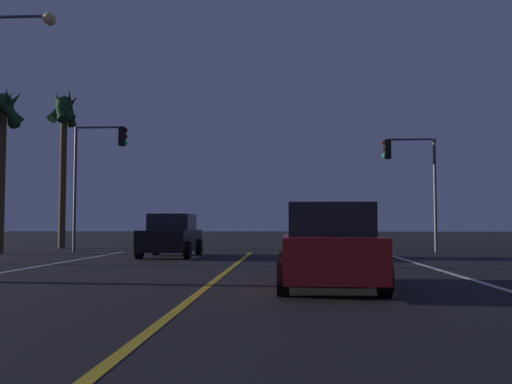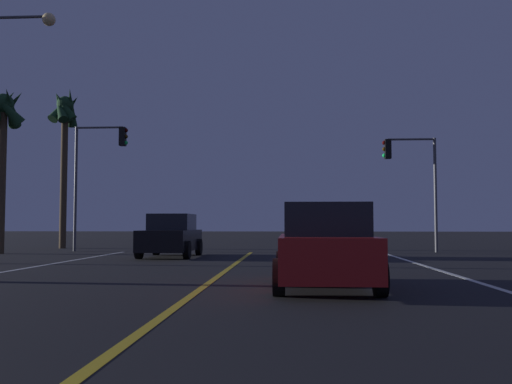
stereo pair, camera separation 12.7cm
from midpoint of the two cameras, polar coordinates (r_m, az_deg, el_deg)
name	(u,v)px [view 1 (the left image)]	position (r m, az deg, el deg)	size (l,w,h in m)	color
lane_center_divider	(194,297)	(10.18, -6.71, -10.54)	(0.16, 31.61, 0.01)	gold
car_oncoming	(171,236)	(22.50, -8.76, -4.45)	(2.02, 4.30, 1.70)	black
car_lead_same_lane	(328,247)	(11.45, 7.02, -5.62)	(2.02, 4.30, 1.70)	black
traffic_light_near_right	(410,168)	(26.98, 15.23, 2.37)	(2.48, 0.36, 5.29)	#4C4C51
traffic_light_near_left	(99,160)	(27.95, -15.82, 3.18)	(2.59, 0.36, 6.00)	#4C4C51
street_lamp_left_mid	(4,104)	(20.62, -24.37, 8.19)	(2.27, 0.44, 8.38)	#4C4C51
palm_tree_left_mid	(3,120)	(27.43, -24.44, 6.72)	(2.02, 2.10, 7.49)	#473826
palm_tree_left_far	(64,121)	(32.36, -19.06, 6.79)	(1.91, 1.93, 8.71)	#473826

